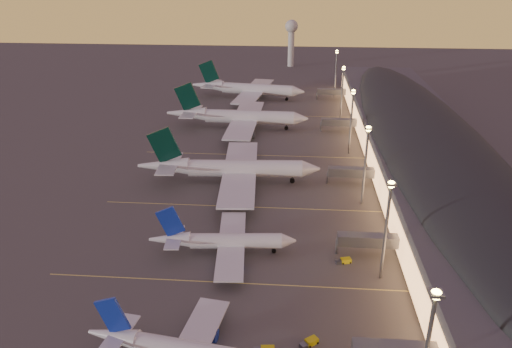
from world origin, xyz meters
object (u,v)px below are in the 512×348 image
object	(u,v)px
airliner_narrow_north	(223,241)
airliner_wide_near	(229,169)
baggage_tug_c	(344,261)
airliner_wide_mid	(237,117)
radar_tower	(291,35)
airliner_wide_far	(248,89)
baggage_tug_b	(310,342)

from	to	relation	value
airliner_narrow_north	airliner_wide_near	xyz separation A→B (m)	(-4.14, 45.17, 1.62)
airliner_wide_near	baggage_tug_c	distance (m)	59.36
airliner_narrow_north	airliner_wide_mid	distance (m)	105.91
airliner_wide_mid	radar_tower	size ratio (longest dim) A/B	2.00
airliner_wide_near	airliner_wide_mid	world-z (taller)	airliner_wide_mid
airliner_narrow_north	airliner_wide_far	distance (m)	159.47
airliner_wide_mid	radar_tower	bearing A→B (deg)	83.10
airliner_wide_near	baggage_tug_b	xyz separation A→B (m)	(26.19, -77.67, -4.64)
airliner_wide_near	airliner_wide_far	world-z (taller)	airliner_wide_far
airliner_wide_mid	radar_tower	world-z (taller)	radar_tower
baggage_tug_b	radar_tower	bearing A→B (deg)	54.17
baggage_tug_b	baggage_tug_c	world-z (taller)	baggage_tug_b
airliner_wide_mid	airliner_wide_far	size ratio (longest dim) A/B	1.02
airliner_wide_mid	airliner_wide_far	distance (m)	53.66
airliner_narrow_north	radar_tower	world-z (taller)	radar_tower
radar_tower	baggage_tug_b	distance (m)	285.37
airliner_narrow_north	baggage_tug_c	world-z (taller)	airliner_narrow_north
airliner_wide_far	baggage_tug_c	xyz separation A→B (m)	(40.08, -161.37, -4.71)
airliner_wide_near	airliner_narrow_north	bearing A→B (deg)	-88.23
airliner_narrow_north	baggage_tug_b	size ratio (longest dim) A/B	9.53
baggage_tug_b	baggage_tug_c	xyz separation A→B (m)	(9.36, 30.35, -0.01)
baggage_tug_b	baggage_tug_c	size ratio (longest dim) A/B	0.98
airliner_wide_far	baggage_tug_b	xyz separation A→B (m)	(30.72, -191.72, -4.71)
airliner_wide_mid	airliner_wide_far	world-z (taller)	airliner_wide_mid
airliner_wide_far	baggage_tug_b	size ratio (longest dim) A/B	15.70
airliner_narrow_north	radar_tower	bearing A→B (deg)	82.16
airliner_wide_mid	baggage_tug_b	xyz separation A→B (m)	(30.40, -138.07, -4.82)
radar_tower	baggage_tug_c	bearing A→B (deg)	-86.02
airliner_wide_mid	airliner_wide_far	bearing A→B (deg)	92.01
airliner_wide_mid	baggage_tug_c	xyz separation A→B (m)	(39.76, -107.71, -4.82)
airliner_wide_near	airliner_wide_mid	xyz separation A→B (m)	(-4.22, 60.40, 0.18)
baggage_tug_b	airliner_wide_mid	bearing A→B (deg)	64.91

